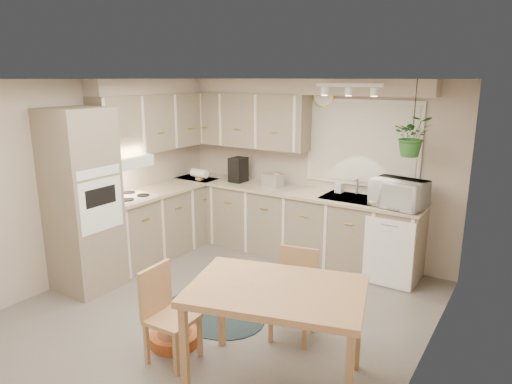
# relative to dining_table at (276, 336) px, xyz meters

# --- Properties ---
(floor) EXTENTS (4.20, 4.20, 0.00)m
(floor) POSITION_rel_dining_table_xyz_m (-1.08, 0.72, -0.42)
(floor) COLOR slate
(floor) RESTS_ON ground
(ceiling) EXTENTS (4.20, 4.20, 0.00)m
(ceiling) POSITION_rel_dining_table_xyz_m (-1.08, 0.72, 1.98)
(ceiling) COLOR silver
(ceiling) RESTS_ON wall_back
(wall_back) EXTENTS (4.00, 0.04, 2.40)m
(wall_back) POSITION_rel_dining_table_xyz_m (-1.08, 2.82, 0.78)
(wall_back) COLOR #C0B09F
(wall_back) RESTS_ON floor
(wall_front) EXTENTS (4.00, 0.04, 2.40)m
(wall_front) POSITION_rel_dining_table_xyz_m (-1.08, -1.38, 0.78)
(wall_front) COLOR #C0B09F
(wall_front) RESTS_ON floor
(wall_left) EXTENTS (0.04, 4.20, 2.40)m
(wall_left) POSITION_rel_dining_table_xyz_m (-3.08, 0.72, 0.78)
(wall_left) COLOR #C0B09F
(wall_left) RESTS_ON floor
(wall_right) EXTENTS (0.04, 4.20, 2.40)m
(wall_right) POSITION_rel_dining_table_xyz_m (0.92, 0.72, 0.78)
(wall_right) COLOR #C0B09F
(wall_right) RESTS_ON floor
(base_cab_left) EXTENTS (0.60, 1.85, 0.90)m
(base_cab_left) POSITION_rel_dining_table_xyz_m (-2.78, 1.59, 0.03)
(base_cab_left) COLOR tan
(base_cab_left) RESTS_ON floor
(base_cab_back) EXTENTS (3.60, 0.60, 0.90)m
(base_cab_back) POSITION_rel_dining_table_xyz_m (-1.28, 2.52, 0.03)
(base_cab_back) COLOR tan
(base_cab_back) RESTS_ON floor
(counter_left) EXTENTS (0.64, 1.89, 0.04)m
(counter_left) POSITION_rel_dining_table_xyz_m (-2.77, 1.59, 0.50)
(counter_left) COLOR beige
(counter_left) RESTS_ON base_cab_left
(counter_back) EXTENTS (3.64, 0.64, 0.04)m
(counter_back) POSITION_rel_dining_table_xyz_m (-1.28, 2.51, 0.50)
(counter_back) COLOR beige
(counter_back) RESTS_ON base_cab_back
(oven_stack) EXTENTS (0.65, 0.65, 2.10)m
(oven_stack) POSITION_rel_dining_table_xyz_m (-2.76, 0.34, 0.63)
(oven_stack) COLOR tan
(oven_stack) RESTS_ON floor
(wall_oven_face) EXTENTS (0.02, 0.56, 0.58)m
(wall_oven_face) POSITION_rel_dining_table_xyz_m (-2.44, 0.34, 0.63)
(wall_oven_face) COLOR white
(wall_oven_face) RESTS_ON oven_stack
(upper_cab_left) EXTENTS (0.35, 2.00, 0.75)m
(upper_cab_left) POSITION_rel_dining_table_xyz_m (-2.91, 1.72, 1.40)
(upper_cab_left) COLOR tan
(upper_cab_left) RESTS_ON wall_left
(upper_cab_back) EXTENTS (2.00, 0.35, 0.75)m
(upper_cab_back) POSITION_rel_dining_table_xyz_m (-2.08, 2.64, 1.40)
(upper_cab_back) COLOR tan
(upper_cab_back) RESTS_ON wall_back
(soffit_left) EXTENTS (0.30, 2.00, 0.20)m
(soffit_left) POSITION_rel_dining_table_xyz_m (-2.93, 1.72, 1.88)
(soffit_left) COLOR #C0B09F
(soffit_left) RESTS_ON wall_left
(soffit_back) EXTENTS (3.60, 0.30, 0.20)m
(soffit_back) POSITION_rel_dining_table_xyz_m (-1.28, 2.67, 1.88)
(soffit_back) COLOR #C0B09F
(soffit_back) RESTS_ON wall_back
(cooktop) EXTENTS (0.52, 0.58, 0.02)m
(cooktop) POSITION_rel_dining_table_xyz_m (-2.76, 1.02, 0.52)
(cooktop) COLOR white
(cooktop) RESTS_ON counter_left
(range_hood) EXTENTS (0.40, 0.60, 0.14)m
(range_hood) POSITION_rel_dining_table_xyz_m (-2.78, 1.02, 0.98)
(range_hood) COLOR white
(range_hood) RESTS_ON upper_cab_left
(window_blinds) EXTENTS (1.40, 0.02, 1.00)m
(window_blinds) POSITION_rel_dining_table_xyz_m (-0.38, 2.79, 1.18)
(window_blinds) COLOR white
(window_blinds) RESTS_ON wall_back
(window_frame) EXTENTS (1.50, 0.02, 1.10)m
(window_frame) POSITION_rel_dining_table_xyz_m (-0.38, 2.80, 1.18)
(window_frame) COLOR silver
(window_frame) RESTS_ON wall_back
(sink) EXTENTS (0.70, 0.48, 0.10)m
(sink) POSITION_rel_dining_table_xyz_m (-0.38, 2.52, 0.48)
(sink) COLOR #A9ACB1
(sink) RESTS_ON counter_back
(dishwasher_front) EXTENTS (0.58, 0.02, 0.83)m
(dishwasher_front) POSITION_rel_dining_table_xyz_m (0.22, 2.21, 0.00)
(dishwasher_front) COLOR white
(dishwasher_front) RESTS_ON base_cab_back
(track_light_bar) EXTENTS (0.80, 0.04, 0.04)m
(track_light_bar) POSITION_rel_dining_table_xyz_m (-0.38, 2.27, 1.91)
(track_light_bar) COLOR white
(track_light_bar) RESTS_ON ceiling
(wall_clock) EXTENTS (0.30, 0.03, 0.30)m
(wall_clock) POSITION_rel_dining_table_xyz_m (-0.93, 2.79, 1.76)
(wall_clock) COLOR #E5C850
(wall_clock) RESTS_ON wall_back
(dining_table) EXTENTS (1.53, 1.23, 0.84)m
(dining_table) POSITION_rel_dining_table_xyz_m (0.00, 0.00, 0.00)
(dining_table) COLOR tan
(dining_table) RESTS_ON floor
(chair_left) EXTENTS (0.41, 0.41, 0.85)m
(chair_left) POSITION_rel_dining_table_xyz_m (-0.91, -0.21, 0.00)
(chair_left) COLOR tan
(chair_left) RESTS_ON floor
(chair_back) EXTENTS (0.47, 0.47, 0.85)m
(chair_back) POSITION_rel_dining_table_xyz_m (-0.21, 0.68, 0.00)
(chair_back) COLOR tan
(chair_back) RESTS_ON floor
(braided_rug) EXTENTS (1.38, 1.15, 0.01)m
(braided_rug) POSITION_rel_dining_table_xyz_m (-1.12, 0.63, -0.42)
(braided_rug) COLOR black
(braided_rug) RESTS_ON floor
(pet_bed) EXTENTS (0.54, 0.54, 0.11)m
(pet_bed) POSITION_rel_dining_table_xyz_m (-1.08, -0.02, -0.37)
(pet_bed) COLOR #AD4C22
(pet_bed) RESTS_ON floor
(microwave) EXTENTS (0.64, 0.43, 0.40)m
(microwave) POSITION_rel_dining_table_xyz_m (0.23, 2.42, 0.72)
(microwave) COLOR white
(microwave) RESTS_ON counter_back
(soap_bottle) EXTENTS (0.10, 0.21, 0.09)m
(soap_bottle) POSITION_rel_dining_table_xyz_m (-0.61, 2.67, 0.56)
(soap_bottle) COLOR white
(soap_bottle) RESTS_ON counter_back
(hanging_plant) EXTENTS (0.55, 0.58, 0.36)m
(hanging_plant) POSITION_rel_dining_table_xyz_m (0.34, 2.42, 1.31)
(hanging_plant) COLOR #2C6829
(hanging_plant) RESTS_ON ceiling
(coffee_maker) EXTENTS (0.20, 0.25, 0.36)m
(coffee_maker) POSITION_rel_dining_table_xyz_m (-2.11, 2.52, 0.70)
(coffee_maker) COLOR black
(coffee_maker) RESTS_ON counter_back
(toaster) EXTENTS (0.32, 0.22, 0.18)m
(toaster) POSITION_rel_dining_table_xyz_m (-1.54, 2.54, 0.61)
(toaster) COLOR #A9ACB1
(toaster) RESTS_ON counter_back
(knife_block) EXTENTS (0.10, 0.10, 0.20)m
(knife_block) POSITION_rel_dining_table_xyz_m (-1.47, 2.57, 0.62)
(knife_block) COLOR tan
(knife_block) RESTS_ON counter_back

